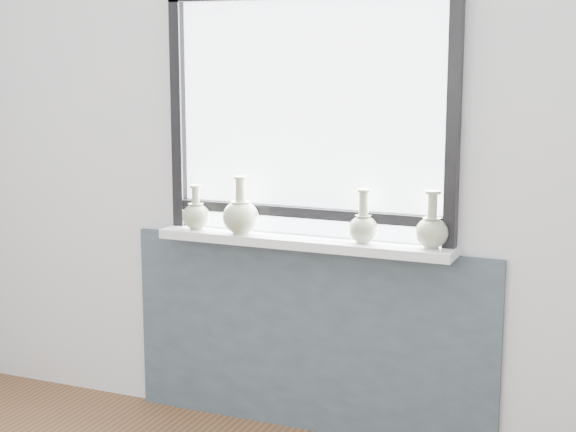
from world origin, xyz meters
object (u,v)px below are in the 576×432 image
at_px(vase_b, 241,215).
at_px(vase_a, 196,215).
at_px(vase_d, 432,230).
at_px(windowsill, 303,242).
at_px(vase_c, 363,226).

bearing_deg(vase_b, vase_a, 176.36).
bearing_deg(vase_d, windowsill, -179.39).
relative_size(windowsill, vase_b, 5.20).
xyz_separation_m(vase_b, vase_c, (0.55, 0.03, -0.01)).
relative_size(windowsill, vase_d, 5.60).
xyz_separation_m(vase_b, vase_d, (0.84, 0.04, -0.01)).
relative_size(vase_a, vase_b, 0.79).
bearing_deg(vase_b, vase_c, 2.82).
distance_m(windowsill, vase_d, 0.57).
distance_m(vase_b, vase_c, 0.55).
distance_m(vase_a, vase_b, 0.23).
bearing_deg(vase_a, windowsill, 1.68).
bearing_deg(vase_d, vase_a, -178.88).
xyz_separation_m(vase_a, vase_c, (0.78, 0.01, 0.00)).
bearing_deg(vase_c, windowsill, 179.54).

